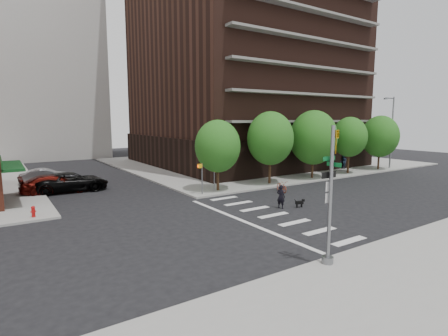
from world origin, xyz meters
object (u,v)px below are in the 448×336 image
(traffic_signal, at_px, (330,206))
(pedestrian_far, at_px, (343,162))
(fire_hydrant, at_px, (33,211))
(parked_car_black, at_px, (72,182))
(scooter, at_px, (282,186))
(parked_car_silver, at_px, (46,176))
(parked_car_maroon, at_px, (55,184))
(dog_walker, at_px, (281,197))

(traffic_signal, relative_size, pedestrian_far, 3.25)
(fire_hydrant, xyz_separation_m, parked_car_black, (3.75, 8.07, 0.31))
(fire_hydrant, xyz_separation_m, scooter, (19.22, -2.42, -0.05))
(fire_hydrant, bearing_deg, scooter, -7.18)
(fire_hydrant, xyz_separation_m, parked_car_silver, (2.30, 13.12, 0.23))
(parked_car_black, height_order, pedestrian_far, pedestrian_far)
(parked_car_maroon, bearing_deg, parked_car_silver, 2.15)
(parked_car_maroon, bearing_deg, traffic_signal, -160.98)
(scooter, bearing_deg, parked_car_black, 163.17)
(fire_hydrant, relative_size, parked_car_silver, 0.15)
(fire_hydrant, bearing_deg, parked_car_maroon, 73.18)
(pedestrian_far, bearing_deg, fire_hydrant, -64.35)
(traffic_signal, bearing_deg, parked_car_maroon, 108.12)
(fire_hydrant, xyz_separation_m, parked_car_maroon, (2.41, 7.98, 0.26))
(parked_car_black, relative_size, pedestrian_far, 3.35)
(parked_car_black, bearing_deg, parked_car_maroon, 96.91)
(traffic_signal, bearing_deg, dog_walker, 59.08)
(traffic_signal, distance_m, pedestrian_far, 31.02)
(scooter, distance_m, dog_walker, 5.88)
(traffic_signal, xyz_separation_m, scooter, (9.19, 12.87, -2.20))
(fire_hydrant, height_order, parked_car_black, parked_car_black)
(parked_car_silver, bearing_deg, parked_car_black, -158.72)
(fire_hydrant, relative_size, dog_walker, 0.43)
(scooter, bearing_deg, parked_car_maroon, 165.57)
(traffic_signal, distance_m, parked_car_maroon, 24.56)
(pedestrian_far, bearing_deg, scooter, -49.85)
(traffic_signal, distance_m, dog_walker, 10.21)
(traffic_signal, distance_m, parked_car_black, 24.26)
(parked_car_silver, distance_m, dog_walker, 23.63)
(parked_car_silver, bearing_deg, scooter, -127.36)
(scooter, height_order, pedestrian_far, pedestrian_far)
(parked_car_maroon, relative_size, scooter, 2.96)
(fire_hydrant, bearing_deg, pedestrian_far, 5.24)
(parked_car_maroon, xyz_separation_m, dog_walker, (12.78, -14.66, 0.04))
(traffic_signal, relative_size, parked_car_silver, 1.27)
(parked_car_silver, bearing_deg, pedestrian_far, -101.72)
(parked_car_maroon, distance_m, scooter, 19.77)
(parked_car_black, height_order, scooter, parked_car_black)
(parked_car_silver, xyz_separation_m, scooter, (16.92, -15.55, -0.28))
(parked_car_maroon, distance_m, dog_walker, 19.45)
(traffic_signal, xyz_separation_m, dog_walker, (5.16, 8.61, -1.84))
(parked_car_silver, bearing_deg, traffic_signal, -159.56)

